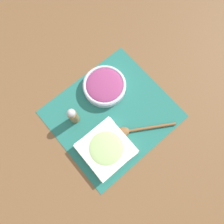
# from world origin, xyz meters

# --- Properties ---
(ground_plane) EXTENTS (3.00, 3.00, 0.00)m
(ground_plane) POSITION_xyz_m (0.00, 0.00, 0.00)
(ground_plane) COLOR brown
(placemat) EXTENTS (0.50, 0.45, 0.00)m
(placemat) POSITION_xyz_m (0.00, 0.00, 0.00)
(placemat) COLOR #236B60
(placemat) RESTS_ON ground_plane
(onion_bowl) EXTENTS (0.19, 0.19, 0.05)m
(onion_bowl) POSITION_xyz_m (0.05, 0.11, 0.03)
(onion_bowl) COLOR silver
(onion_bowl) RESTS_ON placemat
(cucumber_bowl) EXTENTS (0.20, 0.20, 0.05)m
(cucumber_bowl) POSITION_xyz_m (-0.12, -0.10, 0.03)
(cucumber_bowl) COLOR silver
(cucumber_bowl) RESTS_ON placemat
(wooden_spoon) EXTENTS (0.23, 0.16, 0.02)m
(wooden_spoon) POSITION_xyz_m (0.02, -0.12, 0.01)
(wooden_spoon) COLOR brown
(wooden_spoon) RESTS_ON placemat
(pepper_shaker) EXTENTS (0.04, 0.04, 0.11)m
(pepper_shaker) POSITION_xyz_m (-0.14, 0.09, 0.06)
(pepper_shaker) COLOR olive
(pepper_shaker) RESTS_ON placemat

